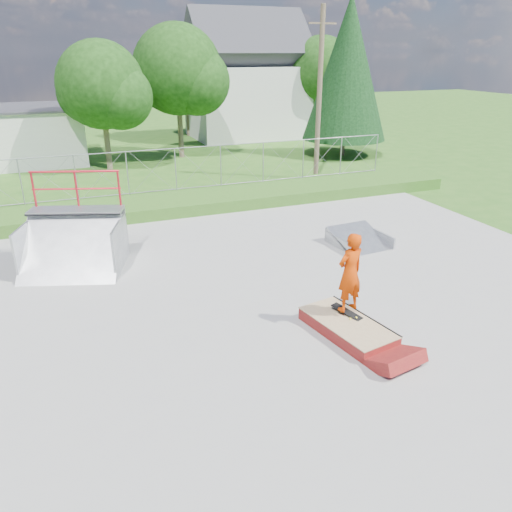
{
  "coord_description": "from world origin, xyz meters",
  "views": [
    {
      "loc": [
        -4.47,
        -10.15,
        6.04
      ],
      "look_at": [
        -0.09,
        0.99,
        1.1
      ],
      "focal_mm": 35.0,
      "sensor_mm": 36.0,
      "label": 1
    }
  ],
  "objects": [
    {
      "name": "gable_house",
      "position": [
        9.0,
        26.0,
        3.84
      ],
      "size": [
        8.4,
        6.08,
        8.94
      ],
      "color": "beige",
      "rests_on": "ground"
    },
    {
      "name": "quarter_pipe",
      "position": [
        -4.5,
        4.38,
        1.37
      ],
      "size": [
        3.34,
        3.07,
        2.74
      ],
      "primitive_type": null,
      "rotation": [
        0.0,
        0.0,
        -0.32
      ],
      "color": "#919398",
      "rests_on": "concrete_pad"
    },
    {
      "name": "chain_link_fence",
      "position": [
        0.0,
        10.5,
        1.4
      ],
      "size": [
        20.0,
        0.06,
        1.8
      ],
      "primitive_type": null,
      "color": "gray",
      "rests_on": "grass_berm"
    },
    {
      "name": "utility_pole",
      "position": [
        7.5,
        12.0,
        4.0
      ],
      "size": [
        0.24,
        0.24,
        8.0
      ],
      "primitive_type": "cylinder",
      "color": "brown",
      "rests_on": "ground"
    },
    {
      "name": "skateboard",
      "position": [
        1.27,
        -1.37,
        0.38
      ],
      "size": [
        0.5,
        0.82,
        0.13
      ],
      "primitive_type": "cube",
      "rotation": [
        0.14,
        0.0,
        0.39
      ],
      "color": "black",
      "rests_on": "grind_box"
    },
    {
      "name": "ground",
      "position": [
        0.0,
        0.0,
        0.0
      ],
      "size": [
        120.0,
        120.0,
        0.0
      ],
      "primitive_type": "plane",
      "color": "#2D5D1A",
      "rests_on": "ground"
    },
    {
      "name": "concrete_pad",
      "position": [
        0.0,
        0.0,
        0.02
      ],
      "size": [
        20.0,
        16.0,
        0.04
      ],
      "primitive_type": "cube",
      "color": "gray",
      "rests_on": "ground"
    },
    {
      "name": "flat_bank_ramp",
      "position": [
        4.43,
        3.03,
        0.25
      ],
      "size": [
        1.76,
        1.86,
        0.5
      ],
      "primitive_type": null,
      "rotation": [
        0.0,
        0.0,
        0.07
      ],
      "color": "#919398",
      "rests_on": "concrete_pad"
    },
    {
      "name": "tree_back_mid",
      "position": [
        5.21,
        27.86,
        3.63
      ],
      "size": [
        4.08,
        3.84,
        5.7
      ],
      "color": "brown",
      "rests_on": "ground"
    },
    {
      "name": "conifer_tree",
      "position": [
        12.0,
        17.0,
        5.05
      ],
      "size": [
        5.04,
        5.04,
        9.1
      ],
      "color": "brown",
      "rests_on": "ground"
    },
    {
      "name": "grind_box",
      "position": [
        1.1,
        -1.69,
        0.17
      ],
      "size": [
        1.49,
        2.44,
        0.34
      ],
      "rotation": [
        0.0,
        0.0,
        0.18
      ],
      "color": "maroon",
      "rests_on": "concrete_pad"
    },
    {
      "name": "tree_left_near",
      "position": [
        -1.75,
        17.83,
        4.24
      ],
      "size": [
        4.76,
        4.48,
        6.65
      ],
      "color": "brown",
      "rests_on": "ground"
    },
    {
      "name": "tree_center",
      "position": [
        2.78,
        19.81,
        4.85
      ],
      "size": [
        5.44,
        5.12,
        7.6
      ],
      "color": "brown",
      "rests_on": "ground"
    },
    {
      "name": "grass_berm",
      "position": [
        0.0,
        9.5,
        0.25
      ],
      "size": [
        24.0,
        3.0,
        0.5
      ],
      "primitive_type": "cube",
      "color": "#2D5D1A",
      "rests_on": "ground"
    },
    {
      "name": "tree_right_far",
      "position": [
        14.27,
        23.82,
        4.54
      ],
      "size": [
        5.1,
        4.8,
        7.12
      ],
      "color": "brown",
      "rests_on": "ground"
    },
    {
      "name": "skater",
      "position": [
        1.27,
        -1.37,
        1.32
      ],
      "size": [
        0.77,
        0.59,
        1.88
      ],
      "primitive_type": "imported",
      "rotation": [
        0.0,
        0.0,
        3.36
      ],
      "color": "#C63403",
      "rests_on": "grind_box"
    }
  ]
}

